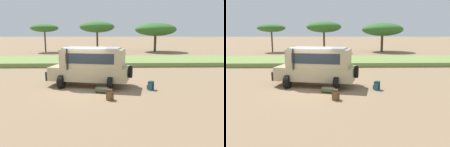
{
  "view_description": "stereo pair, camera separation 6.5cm",
  "coord_description": "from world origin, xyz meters",
  "views": [
    {
      "loc": [
        1.27,
        -12.79,
        3.37
      ],
      "look_at": [
        1.65,
        -0.29,
        1.0
      ],
      "focal_mm": 35.0,
      "sensor_mm": 36.0,
      "label": 1
    },
    {
      "loc": [
        1.34,
        -12.79,
        3.37
      ],
      "look_at": [
        1.65,
        -0.29,
        1.0
      ],
      "focal_mm": 35.0,
      "sensor_mm": 36.0,
      "label": 2
    }
  ],
  "objects": [
    {
      "name": "acacia_tree_left_mid",
      "position": [
        -0.07,
        24.35,
        4.24
      ],
      "size": [
        5.78,
        6.19,
        5.17
      ],
      "color": "brown",
      "rests_on": "ground_plane"
    },
    {
      "name": "backpack_cluster_center",
      "position": [
        3.95,
        -0.27,
        0.25
      ],
      "size": [
        0.46,
        0.47,
        0.51
      ],
      "color": "#235B6B",
      "rests_on": "ground_plane"
    },
    {
      "name": "grass_bank",
      "position": [
        0.0,
        11.53,
        0.22
      ],
      "size": [
        120.0,
        7.0,
        0.44
      ],
      "color": "olive",
      "rests_on": "ground_plane"
    },
    {
      "name": "backpack_beside_front_wheel",
      "position": [
        1.48,
        -2.17,
        0.26
      ],
      "size": [
        0.4,
        0.38,
        0.53
      ],
      "color": "brown",
      "rests_on": "ground_plane"
    },
    {
      "name": "ground_plane",
      "position": [
        0.0,
        0.0,
        0.0
      ],
      "size": [
        320.0,
        320.0,
        0.0
      ],
      "primitive_type": "plane",
      "color": "#8C7051"
    },
    {
      "name": "duffel_bag_low_black_case",
      "position": [
        1.08,
        -0.88,
        0.18
      ],
      "size": [
        0.85,
        0.5,
        0.46
      ],
      "color": "#4C5133",
      "rests_on": "ground_plane"
    },
    {
      "name": "acacia_tree_far_left",
      "position": [
        -9.09,
        25.46,
        4.08
      ],
      "size": [
        4.69,
        4.55,
        4.79
      ],
      "color": "brown",
      "rests_on": "ground_plane"
    },
    {
      "name": "acacia_tree_centre_back",
      "position": [
        10.03,
        25.66,
        3.85
      ],
      "size": [
        7.12,
        6.78,
        4.98
      ],
      "color": "brown",
      "rests_on": "ground_plane"
    },
    {
      "name": "safari_vehicle",
      "position": [
        0.37,
        0.87,
        1.29
      ],
      "size": [
        5.48,
        3.37,
        2.44
      ],
      "color": "tan",
      "rests_on": "ground_plane"
    }
  ]
}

